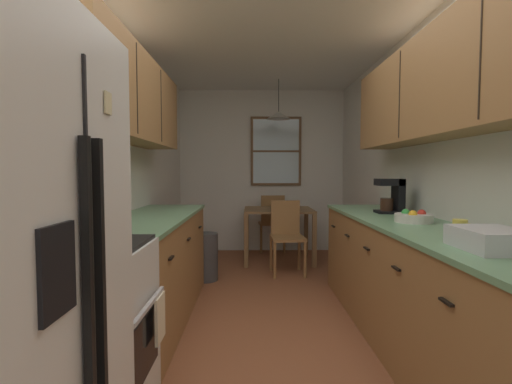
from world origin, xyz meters
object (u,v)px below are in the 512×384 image
Objects in this scene: microwave_over_range at (47,84)px; dish_rack at (492,239)px; dining_chair_far at (272,220)px; fruit_bowl at (414,217)px; stove_range at (78,337)px; mug_by_coffeemaker at (460,228)px; dining_table at (278,217)px; trash_bin at (205,257)px; coffee_maker at (393,195)px; dining_chair_near at (287,233)px; storage_canister at (110,219)px.

dish_rack is (2.08, -0.04, -0.72)m from microwave_over_range.
dining_chair_far is 3.39× the size of fruit_bowl.
mug_by_coffeemaker is (2.00, 0.28, 0.48)m from stove_range.
dining_table is 1.34m from trash_bin.
trash_bin is at bearing 80.74° from microwave_over_range.
stove_range is 1.88× the size of microwave_over_range.
dish_rack is at bearing -1.18° from microwave_over_range.
dining_chair_far is at bearing 101.27° from dish_rack.
stove_range is at bearing -155.88° from fruit_bowl.
microwave_over_range is 0.61× the size of dining_table.
coffee_maker is (0.93, -2.54, 0.56)m from dining_chair_far.
dining_chair_far is at bearing 95.65° from dining_chair_near.
microwave_over_range is 2.42m from fruit_bowl.
dining_table is 8.42× the size of mug_by_coffeemaker.
coffee_maker reaches higher than dining_chair_near.
dining_table is at bearing 68.82° from microwave_over_range.
dining_chair_near is at bearing 111.19° from fruit_bowl.
microwave_over_range is (-0.11, 0.00, 1.20)m from stove_range.
coffee_maker is (2.09, 1.04, 0.07)m from storage_canister.
mug_by_coffeemaker is at bearing -75.93° from dining_table.
microwave_over_range reaches higher than coffee_maker.
storage_canister is at bearing 90.72° from stove_range.
trash_bin is 2.44m from fruit_bowl.
dish_rack reaches higher than dining_chair_far.
storage_canister reaches higher than dining_table.
mug_by_coffeemaker is at bearing -4.71° from storage_canister.
coffee_maker is 0.60m from fruit_bowl.
stove_range is at bearing -89.28° from storage_canister.
microwave_over_range is at bearing -107.45° from dining_chair_far.
dining_chair_far is at bearing 72.55° from microwave_over_range.
dining_chair_near is 2.65× the size of dish_rack.
dining_chair_near is at bearing 17.54° from trash_bin.
stove_range reaches higher than fruit_bowl.
microwave_over_range reaches higher than dining_chair_near.
microwave_over_range is 2.90m from trash_bin.
dish_rack reaches higher than trash_bin.
storage_canister is at bearing -167.25° from fruit_bowl.
mug_by_coffeemaker is at bearing -52.55° from trash_bin.
stove_range is 3.09m from dining_chair_near.
dining_table is at bearing 104.07° from mug_by_coffeemaker.
coffee_maker is 1.21m from mug_by_coffeemaker.
dish_rack is at bearing -1.25° from stove_range.
microwave_over_range is 1.06× the size of trash_bin.
storage_canister reaches higher than fruit_bowl.
stove_range is 2.02m from dish_rack.
stove_range is 2.62m from coffee_maker.
fruit_bowl is at bearing 86.96° from dish_rack.
storage_canister is (0.11, 0.44, -0.69)m from microwave_over_range.
dish_rack is (0.81, -4.07, 0.45)m from dining_chair_far.
mug_by_coffeemaker is (2.11, 0.28, -0.72)m from microwave_over_range.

